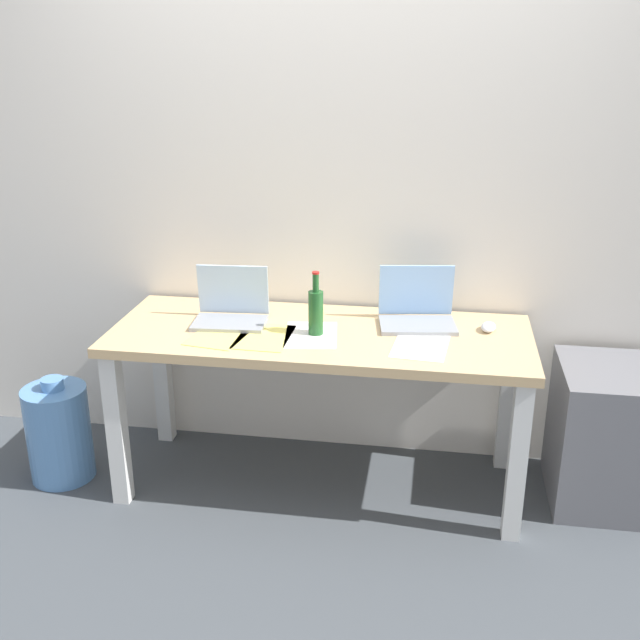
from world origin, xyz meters
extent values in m
plane|color=#42474C|center=(0.00, 0.00, 0.00)|extent=(8.00, 8.00, 0.00)
cube|color=silver|center=(0.00, 0.39, 1.30)|extent=(5.20, 0.08, 2.60)
cube|color=tan|center=(0.00, 0.00, 0.71)|extent=(1.75, 0.67, 0.04)
cube|color=silver|center=(-0.81, -0.27, 0.34)|extent=(0.07, 0.07, 0.69)
cube|color=silver|center=(0.81, -0.27, 0.34)|extent=(0.07, 0.07, 0.69)
cube|color=silver|center=(-0.81, 0.27, 0.34)|extent=(0.07, 0.07, 0.69)
cube|color=silver|center=(0.81, 0.27, 0.34)|extent=(0.07, 0.07, 0.69)
cube|color=gray|center=(-0.39, 0.01, 0.74)|extent=(0.32, 0.21, 0.02)
cube|color=silver|center=(-0.40, 0.11, 0.85)|extent=(0.31, 0.05, 0.22)
cube|color=gray|center=(0.40, 0.11, 0.74)|extent=(0.34, 0.25, 0.02)
cube|color=#8CB7EA|center=(0.38, 0.21, 0.86)|extent=(0.32, 0.08, 0.23)
cylinder|color=#1E5123|center=(-0.01, -0.04, 0.82)|extent=(0.06, 0.06, 0.18)
cylinder|color=#1E5123|center=(-0.01, -0.04, 0.95)|extent=(0.03, 0.03, 0.08)
cylinder|color=#B21E19|center=(-0.01, -0.04, 0.99)|extent=(0.03, 0.03, 0.01)
ellipsoid|color=silver|center=(0.69, 0.12, 0.74)|extent=(0.07, 0.11, 0.03)
cube|color=white|center=(0.42, -0.10, 0.73)|extent=(0.24, 0.31, 0.00)
cube|color=white|center=(-0.03, -0.05, 0.73)|extent=(0.25, 0.32, 0.00)
cube|color=#F4E06B|center=(-0.22, -0.10, 0.73)|extent=(0.22, 0.30, 0.00)
cube|color=#F4E06B|center=(-0.40, -0.11, 0.73)|extent=(0.25, 0.33, 0.00)
cylinder|color=#598CC6|center=(-1.16, -0.13, 0.22)|extent=(0.28, 0.28, 0.44)
cylinder|color=#598CC6|center=(-1.16, -0.13, 0.46)|extent=(0.10, 0.10, 0.05)
cube|color=slate|center=(1.20, 0.07, 0.30)|extent=(0.40, 0.48, 0.60)
camera|label=1|loc=(0.47, -2.92, 1.89)|focal=42.77mm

